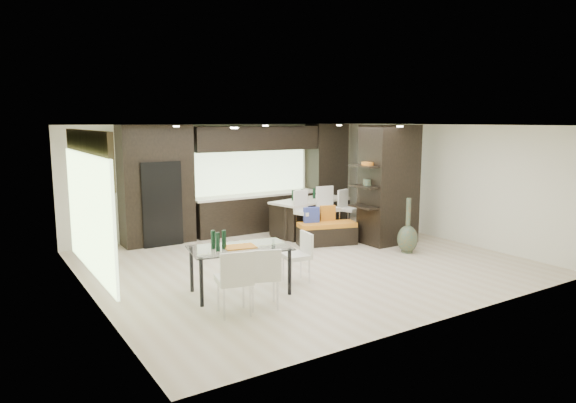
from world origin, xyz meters
TOP-DOWN VIEW (x-y plane):
  - ground at (0.00, 0.00)m, footprint 8.00×8.00m
  - back_wall at (0.00, 3.50)m, footprint 8.00×0.02m
  - left_wall at (-4.00, 0.00)m, footprint 0.02×7.00m
  - right_wall at (4.00, 0.00)m, footprint 0.02×7.00m
  - ceiling at (0.00, 0.00)m, footprint 8.00×7.00m
  - window_left at (-3.96, 0.20)m, footprint 0.04×3.20m
  - window_back at (0.60, 3.46)m, footprint 3.40×0.04m
  - stone_accent at (-3.93, 0.20)m, footprint 0.08×3.00m
  - ceiling_spots at (0.00, 0.25)m, footprint 4.00×3.00m
  - back_cabinetry at (0.50, 3.17)m, footprint 6.80×0.68m
  - refrigerator at (-1.90, 3.12)m, footprint 0.90×0.68m
  - partition_column at (2.60, 0.40)m, footprint 1.20×0.80m
  - kitchen_island at (1.63, 2.13)m, footprint 2.19×1.30m
  - stool_left at (1.00, 1.37)m, footprint 0.51×0.51m
  - stool_mid at (1.63, 1.37)m, footprint 0.50×0.50m
  - stool_right at (2.26, 1.39)m, footprint 0.51×0.51m
  - bench at (1.29, 0.98)m, footprint 1.41×0.87m
  - floor_vase at (2.30, -0.53)m, footprint 0.52×0.52m
  - dining_table at (-1.90, -0.94)m, footprint 1.73×1.17m
  - chair_near at (-1.90, -1.70)m, footprint 0.61×0.61m
  - chair_far at (-2.40, -1.71)m, footprint 0.58×0.58m
  - chair_end at (-0.81, -0.94)m, footprint 0.49×0.49m

SIDE VIEW (x-z plane):
  - ground at x=0.00m, z-range 0.00..0.00m
  - bench at x=1.29m, z-range 0.00..0.51m
  - dining_table at x=-1.90m, z-range 0.00..0.77m
  - chair_end at x=-0.81m, z-range 0.00..0.80m
  - kitchen_island at x=1.63m, z-range 0.00..0.85m
  - chair_near at x=-1.90m, z-range 0.00..0.87m
  - chair_far at x=-2.40m, z-range 0.00..0.90m
  - stool_right at x=2.26m, z-range 0.00..0.91m
  - stool_left at x=1.00m, z-range 0.00..0.97m
  - stool_mid at x=1.63m, z-range 0.00..1.01m
  - floor_vase at x=2.30m, z-range 0.00..1.18m
  - refrigerator at x=-1.90m, z-range 0.00..1.90m
  - back_wall at x=0.00m, z-range 0.00..2.70m
  - left_wall at x=-4.00m, z-range 0.00..2.70m
  - right_wall at x=4.00m, z-range 0.00..2.70m
  - window_left at x=-3.96m, z-range 0.40..2.30m
  - back_cabinetry at x=0.50m, z-range 0.00..2.70m
  - partition_column at x=2.60m, z-range 0.00..2.70m
  - window_back at x=0.60m, z-range 0.95..2.15m
  - stone_accent at x=-3.93m, z-range 1.85..2.65m
  - ceiling_spots at x=0.00m, z-range 2.67..2.69m
  - ceiling at x=0.00m, z-range 2.69..2.71m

